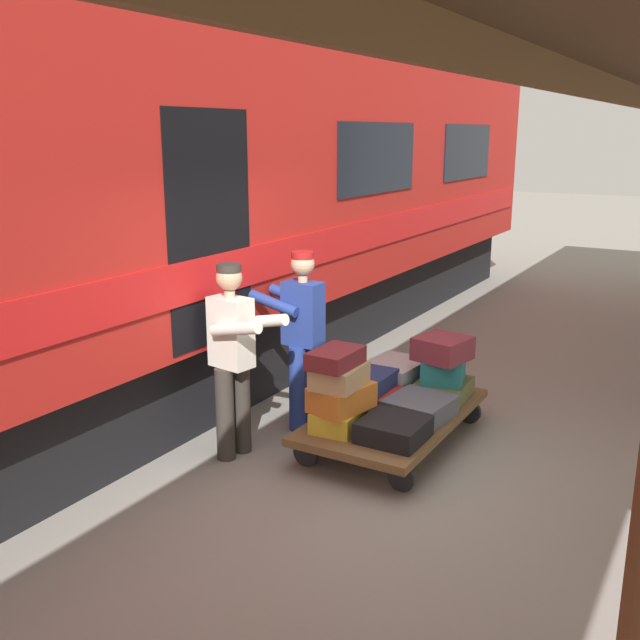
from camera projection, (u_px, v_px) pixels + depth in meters
name	position (u px, v px, depth m)	size (l,w,h in m)	color
ground_plane	(406.00, 490.00, 5.76)	(60.00, 60.00, 0.00)	gray
train_car	(86.00, 208.00, 6.89)	(3.03, 18.54, 4.00)	#B21E19
luggage_cart	(394.00, 416.00, 6.57)	(1.12, 2.01, 0.30)	brown
suitcase_red_plastic	(369.00, 398.00, 6.66)	(0.50, 0.45, 0.17)	#AD231E
suitcase_slate_roller	(420.00, 408.00, 6.42)	(0.52, 0.55, 0.18)	#4C515B
suitcase_black_hardshell	(393.00, 430.00, 5.96)	(0.51, 0.51, 0.17)	black
suitcase_olive_duffel	(442.00, 390.00, 6.88)	(0.46, 0.61, 0.16)	brown
suitcase_gray_aluminum	(395.00, 375.00, 7.11)	(0.49, 0.59, 0.29)	#9EA0A5
suitcase_yellow_case	(340.00, 418.00, 6.20)	(0.36, 0.54, 0.18)	gold
suitcase_orange_carryall	(342.00, 397.00, 6.12)	(0.36, 0.52, 0.22)	#CC6B23
suitcase_tan_vintage	(339.00, 376.00, 6.04)	(0.36, 0.46, 0.19)	tan
suitcase_maroon_trunk	(336.00, 358.00, 5.98)	(0.32, 0.49, 0.14)	maroon
suitcase_teal_softside	(443.00, 370.00, 6.84)	(0.38, 0.41, 0.23)	#1E666B
suitcase_navy_fabric	(369.00, 380.00, 6.67)	(0.40, 0.48, 0.15)	navy
suitcase_burgundy_valise	(443.00, 348.00, 6.77)	(0.44, 0.45, 0.21)	maroon
porter_in_overalls	(301.00, 333.00, 6.80)	(0.68, 0.44, 1.70)	navy
porter_by_door	(233.00, 355.00, 6.15)	(0.70, 0.49, 1.70)	#332D28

